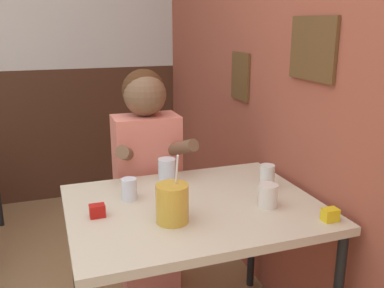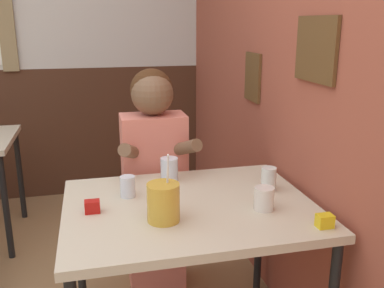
% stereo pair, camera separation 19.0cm
% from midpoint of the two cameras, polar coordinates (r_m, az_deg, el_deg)
% --- Properties ---
extents(brick_wall_right, '(0.08, 4.42, 2.70)m').
position_cam_midpoint_polar(brick_wall_right, '(2.66, 3.73, 13.44)').
color(brick_wall_right, '#9E4C38').
rests_on(brick_wall_right, ground_plane).
extents(back_wall, '(5.70, 0.09, 2.70)m').
position_cam_midpoint_polar(back_wall, '(3.71, -25.49, 12.74)').
color(back_wall, silver).
rests_on(back_wall, ground_plane).
extents(main_table, '(1.04, 0.81, 0.73)m').
position_cam_midpoint_polar(main_table, '(1.84, -2.78, -9.89)').
color(main_table, beige).
rests_on(main_table, ground_plane).
extents(person_seated, '(0.42, 0.42, 1.24)m').
position_cam_midpoint_polar(person_seated, '(2.32, -8.33, -4.29)').
color(person_seated, '#EA7F6B').
rests_on(person_seated, ground_plane).
extents(cocktail_pitcher, '(0.13, 0.13, 0.27)m').
position_cam_midpoint_polar(cocktail_pitcher, '(1.63, -6.00, -7.95)').
color(cocktail_pitcher, gold).
rests_on(cocktail_pitcher, main_table).
extents(glass_near_pitcher, '(0.07, 0.07, 0.09)m').
position_cam_midpoint_polar(glass_near_pitcher, '(1.87, -11.27, -5.96)').
color(glass_near_pitcher, silver).
rests_on(glass_near_pitcher, main_table).
extents(glass_center, '(0.07, 0.07, 0.11)m').
position_cam_midpoint_polar(glass_center, '(1.98, 7.30, -4.31)').
color(glass_center, silver).
rests_on(glass_center, main_table).
extents(glass_far_side, '(0.08, 0.08, 0.09)m').
position_cam_midpoint_polar(glass_far_side, '(1.78, 7.11, -6.89)').
color(glass_far_side, silver).
rests_on(glass_far_side, main_table).
extents(glass_by_brick, '(0.08, 0.08, 0.11)m').
position_cam_midpoint_polar(glass_by_brick, '(2.04, -6.03, -3.54)').
color(glass_by_brick, silver).
rests_on(glass_by_brick, main_table).
extents(condiment_ketchup, '(0.06, 0.04, 0.05)m').
position_cam_midpoint_polar(condiment_ketchup, '(1.75, -15.62, -8.64)').
color(condiment_ketchup, '#B7140F').
rests_on(condiment_ketchup, main_table).
extents(condiment_mustard, '(0.06, 0.04, 0.05)m').
position_cam_midpoint_polar(condiment_mustard, '(1.71, 14.94, -9.18)').
color(condiment_mustard, yellow).
rests_on(condiment_mustard, main_table).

